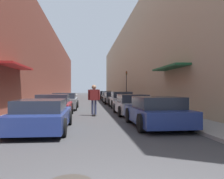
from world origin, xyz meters
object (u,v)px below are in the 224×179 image
(parked_car_right_0, at_px, (156,112))
(parked_car_right_5, at_px, (105,95))
(parked_car_right_2, at_px, (121,100))
(skateboarder, at_px, (94,97))
(parked_car_left_0, at_px, (42,115))
(parked_car_right_4, at_px, (109,96))
(parked_car_left_1, at_px, (54,106))
(parked_car_left_2, at_px, (65,101))
(parked_car_right_3, at_px, (113,98))
(traffic_light, at_px, (126,82))
(parked_car_right_1, at_px, (132,105))

(parked_car_right_0, distance_m, parked_car_right_5, 28.46)
(parked_car_right_2, relative_size, skateboarder, 2.39)
(parked_car_left_0, relative_size, parked_car_right_4, 0.97)
(parked_car_left_1, bearing_deg, parked_car_right_2, 52.72)
(parked_car_left_2, relative_size, parked_car_right_3, 0.94)
(parked_car_right_5, relative_size, skateboarder, 2.57)
(parked_car_left_1, relative_size, traffic_light, 1.11)
(parked_car_left_1, relative_size, parked_car_right_4, 0.90)
(parked_car_right_1, xyz_separation_m, skateboarder, (-2.30, -0.39, 0.51))
(parked_car_left_2, distance_m, parked_car_right_2, 4.63)
(parked_car_right_4, bearing_deg, parked_car_left_1, -104.54)
(parked_car_right_2, distance_m, skateboarder, 6.51)
(parked_car_left_1, distance_m, parked_car_right_1, 4.59)
(parked_car_left_0, relative_size, parked_car_left_1, 1.08)
(parked_car_left_2, bearing_deg, parked_car_right_5, 76.82)
(parked_car_right_1, distance_m, skateboarder, 2.39)
(traffic_light, bearing_deg, parked_car_right_3, -114.48)
(parked_car_left_0, xyz_separation_m, parked_car_right_5, (4.42, 28.97, 0.04))
(parked_car_right_1, xyz_separation_m, parked_car_right_2, (0.11, 5.64, 0.06))
(parked_car_left_0, xyz_separation_m, parked_car_right_2, (4.46, 11.06, 0.08))
(parked_car_right_5, distance_m, traffic_light, 7.69)
(parked_car_right_4, height_order, traffic_light, traffic_light)
(parked_car_left_2, distance_m, parked_car_right_3, 8.18)
(parked_car_right_5, bearing_deg, parked_car_left_0, -98.67)
(skateboarder, bearing_deg, parked_car_right_3, 78.96)
(parked_car_right_2, xyz_separation_m, traffic_light, (2.16, 10.75, 1.74))
(parked_car_left_2, xyz_separation_m, parked_car_right_1, (4.38, -4.53, -0.02))
(parked_car_left_1, relative_size, skateboarder, 2.29)
(skateboarder, bearing_deg, parked_car_right_5, 84.36)
(parked_car_right_3, bearing_deg, parked_car_right_4, 89.00)
(parked_car_right_1, distance_m, parked_car_right_5, 23.54)
(parked_car_right_1, xyz_separation_m, parked_car_right_5, (0.07, 23.54, 0.02))
(parked_car_left_0, height_order, parked_car_right_2, parked_car_right_2)
(parked_car_left_0, bearing_deg, parked_car_right_2, 68.06)
(parked_car_right_0, height_order, skateboarder, skateboarder)
(parked_car_left_0, height_order, parked_car_right_0, parked_car_right_0)
(parked_car_right_2, bearing_deg, parked_car_right_1, -91.08)
(parked_car_left_2, bearing_deg, parked_car_left_1, -92.01)
(parked_car_right_1, bearing_deg, parked_car_right_4, 89.62)
(parked_car_right_4, height_order, skateboarder, skateboarder)
(parked_car_left_0, height_order, parked_car_left_2, parked_car_left_2)
(parked_car_right_4, relative_size, skateboarder, 2.55)
(parked_car_right_1, distance_m, parked_car_right_3, 11.43)
(parked_car_right_2, relative_size, parked_car_right_3, 0.88)
(skateboarder, bearing_deg, parked_car_right_0, -61.96)
(parked_car_right_1, bearing_deg, parked_car_right_3, 89.95)
(parked_car_left_0, xyz_separation_m, parked_car_right_4, (4.47, 22.96, 0.03))
(parked_car_left_0, height_order, parked_car_right_3, parked_car_right_3)
(parked_car_right_2, bearing_deg, parked_car_right_5, 90.12)
(parked_car_right_4, bearing_deg, skateboarder, -97.66)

